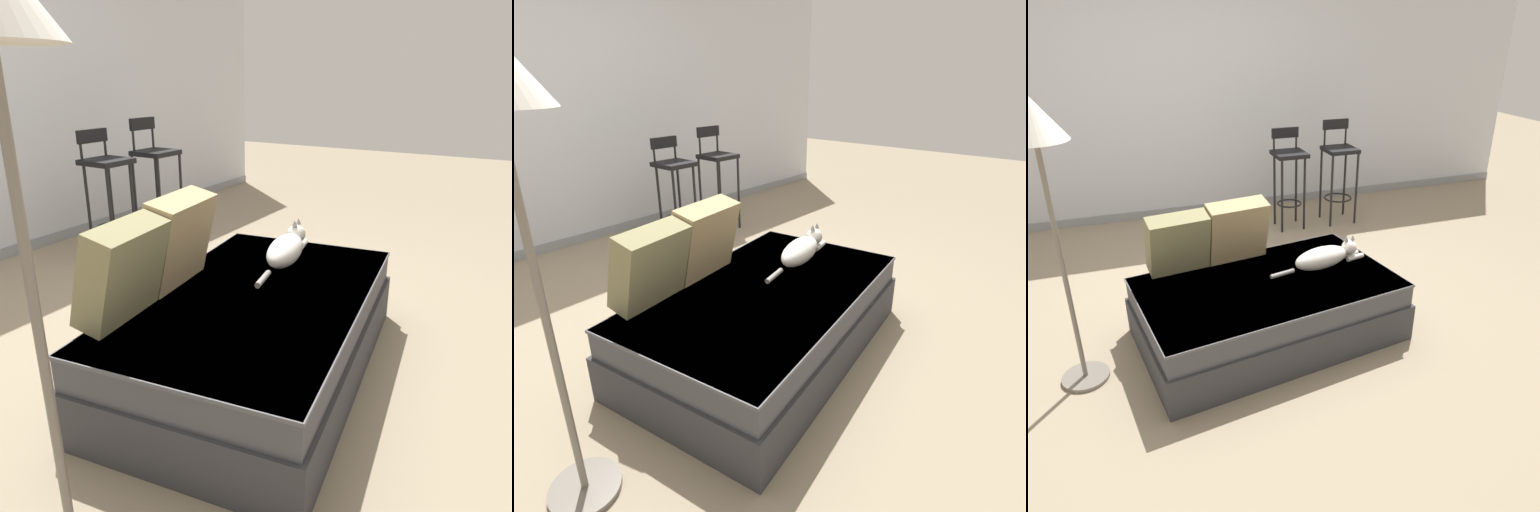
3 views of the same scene
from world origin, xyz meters
The scene contains 9 objects.
ground_plane centered at (0.00, 0.00, 0.00)m, with size 16.00×16.00×0.00m, color gray.
wall_back_panel centered at (0.00, 2.25, 1.30)m, with size 8.00×0.10×2.60m, color silver.
wall_baseboard_trim centered at (0.00, 2.20, 0.04)m, with size 8.00×0.02×0.09m, color gray.
couch centered at (0.00, -0.40, 0.21)m, with size 1.83×1.26×0.42m.
throw_pillow_corner centered at (-0.52, -0.06, 0.64)m, with size 0.44×0.30×0.43m.
throw_pillow_middle centered at (-0.10, 0.00, 0.65)m, with size 0.46×0.31×0.45m.
cat centered at (0.45, -0.32, 0.49)m, with size 0.74×0.26×0.19m.
bar_stool_near_window centered at (0.82, 1.46, 0.64)m, with size 0.32×0.32×1.01m.
bar_stool_by_doorway centered at (1.38, 1.46, 0.62)m, with size 0.32×0.32×1.06m.
Camera 2 is at (-1.65, -1.83, 1.53)m, focal length 30.00 mm.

